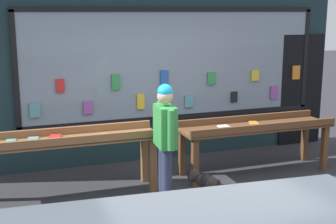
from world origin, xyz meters
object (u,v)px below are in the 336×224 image
display_table_left (69,145)px  display_table_right (255,130)px  small_dog (205,181)px  person_browsing (165,135)px

display_table_left → display_table_right: bearing=-0.0°
display_table_left → small_dog: display_table_left is taller
display_table_right → small_dog: display_table_right is taller
display_table_left → small_dog: (1.66, -0.83, -0.45)m
display_table_right → display_table_left: bearing=180.0°
display_table_left → person_browsing: bearing=-28.2°
person_browsing → small_dog: size_ratio=3.13×
person_browsing → small_dog: person_browsing is taller
person_browsing → small_dog: (0.49, -0.20, -0.64)m
display_table_left → person_browsing: 1.34m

